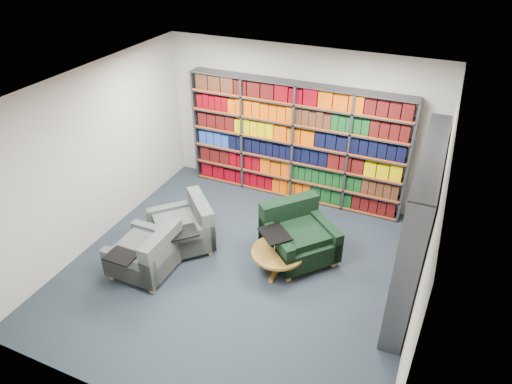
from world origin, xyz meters
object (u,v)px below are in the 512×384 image
at_px(chair_teal_front, 149,255).
at_px(coffee_table, 278,255).
at_px(chair_green_right, 296,236).
at_px(chair_teal_left, 186,229).

distance_m(chair_teal_front, coffee_table, 1.92).
bearing_deg(chair_green_right, chair_teal_left, -163.74).
height_order(chair_green_right, chair_teal_front, chair_green_right).
xyz_separation_m(chair_green_right, chair_teal_front, (-1.87, -1.27, -0.03)).
xyz_separation_m(chair_teal_left, chair_teal_front, (-0.18, -0.78, -0.01)).
bearing_deg(chair_teal_left, coffee_table, 0.40).
bearing_deg(chair_teal_front, chair_green_right, 34.20).
height_order(chair_teal_left, chair_teal_front, chair_teal_left).
relative_size(chair_teal_front, coffee_table, 1.26).
bearing_deg(chair_green_right, coffee_table, -103.78).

